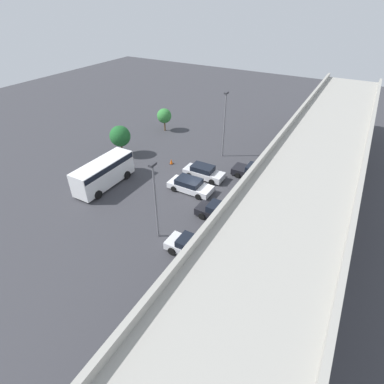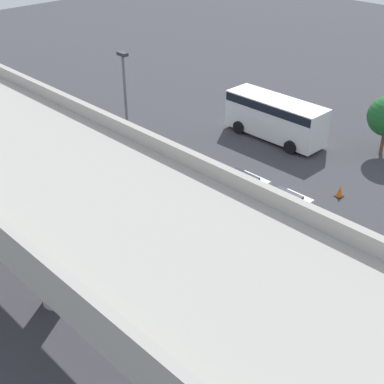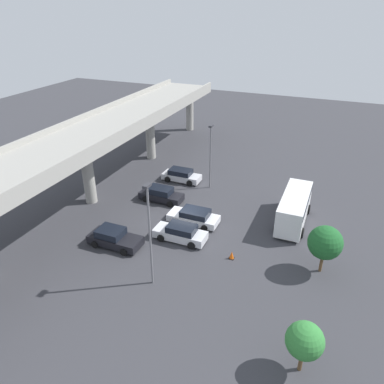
# 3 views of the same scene
# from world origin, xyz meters

# --- Properties ---
(ground_plane) EXTENTS (115.56, 115.56, 0.00)m
(ground_plane) POSITION_xyz_m (0.00, 0.00, 0.00)
(ground_plane) COLOR #38383D
(highway_overpass) EXTENTS (55.13, 7.11, 7.93)m
(highway_overpass) POSITION_xyz_m (-0.00, 11.05, 6.54)
(highway_overpass) COLOR #9E9B93
(highway_overpass) RESTS_ON ground_plane
(parked_car_0) EXTENTS (2.24, 4.70, 1.54)m
(parked_car_0) POSITION_xyz_m (-5.82, 4.40, 0.72)
(parked_car_0) COLOR black
(parked_car_0) RESTS_ON ground_plane
(parked_car_1) EXTENTS (2.05, 4.75, 1.51)m
(parked_car_1) POSITION_xyz_m (-2.89, -0.63, 0.72)
(parked_car_1) COLOR silver
(parked_car_1) RESTS_ON ground_plane
(parked_car_2) EXTENTS (2.25, 4.87, 1.40)m
(parked_car_2) POSITION_xyz_m (0.25, -0.63, 0.67)
(parked_car_2) COLOR silver
(parked_car_2) RESTS_ON ground_plane
(parked_car_3) EXTENTS (2.05, 4.65, 1.53)m
(parked_car_3) POSITION_xyz_m (3.03, 4.30, 0.73)
(parked_car_3) COLOR black
(parked_car_3) RESTS_ON ground_plane
(parked_car_4) EXTENTS (2.06, 4.51, 1.46)m
(parked_car_4) POSITION_xyz_m (8.33, 4.29, 0.72)
(parked_car_4) COLOR silver
(parked_car_4) RESTS_ON ground_plane
(shuttle_bus) EXTENTS (7.45, 2.63, 2.90)m
(shuttle_bus) POSITION_xyz_m (3.99, -9.40, 1.73)
(shuttle_bus) COLOR white
(shuttle_bus) RESTS_ON ground_plane
(lamp_post_near_aisle) EXTENTS (0.70, 0.35, 8.33)m
(lamp_post_near_aisle) POSITION_xyz_m (-8.93, -1.01, 4.86)
(lamp_post_near_aisle) COLOR slate
(lamp_post_near_aisle) RESTS_ON ground_plane
(lamp_post_mid_lot) EXTENTS (0.70, 0.35, 7.37)m
(lamp_post_mid_lot) POSITION_xyz_m (7.97, 0.58, 4.36)
(lamp_post_mid_lot) COLOR slate
(lamp_post_mid_lot) RESTS_ON ground_plane
(tree_front_left) EXTENTS (2.18, 2.18, 3.44)m
(tree_front_left) POSITION_xyz_m (-12.34, -12.41, 2.34)
(tree_front_left) COLOR brown
(tree_front_left) RESTS_ON ground_plane
(tree_front_centre) EXTENTS (2.65, 2.65, 4.03)m
(tree_front_centre) POSITION_xyz_m (-2.62, -12.61, 2.69)
(tree_front_centre) COLOR brown
(tree_front_centre) RESTS_ON ground_plane
(traffic_cone) EXTENTS (0.44, 0.44, 0.70)m
(traffic_cone) POSITION_xyz_m (-3.78, -5.66, 0.33)
(traffic_cone) COLOR black
(traffic_cone) RESTS_ON ground_plane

